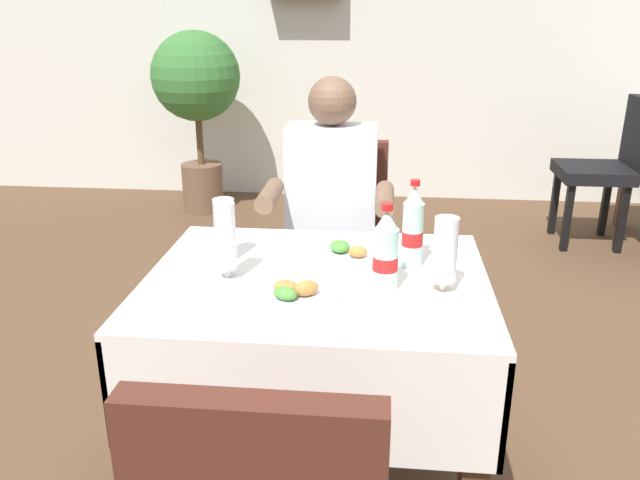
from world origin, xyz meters
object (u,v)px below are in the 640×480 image
main_dining_table (317,330)px  seated_diner_far (330,217)px  chair_far_diner_seat (336,244)px  plate_near_camera (296,293)px  beer_glass_right (445,255)px  cola_bottle_primary (413,229)px  beer_glass_middle (226,242)px  background_chair_left (609,163)px  beer_glass_left (225,229)px  plate_far_diner (341,255)px  potted_plant_corner (197,90)px  cola_bottle_secondary (386,253)px

main_dining_table → seated_diner_far: 0.71m
chair_far_diner_seat → plate_near_camera: bearing=-92.5°
beer_glass_right → cola_bottle_primary: bearing=113.5°
main_dining_table → chair_far_diner_seat: 0.81m
beer_glass_middle → background_chair_left: size_ratio=0.24×
beer_glass_right → background_chair_left: (1.28, 2.55, -0.31)m
beer_glass_left → background_chair_left: background_chair_left is taller
main_dining_table → beer_glass_right: beer_glass_right is taller
beer_glass_left → background_chair_left: (1.95, 2.37, -0.30)m
plate_near_camera → background_chair_left: size_ratio=0.24×
chair_far_diner_seat → plate_far_diner: chair_far_diner_seat is taller
plate_near_camera → chair_far_diner_seat: bearing=87.5°
seated_diner_far → background_chair_left: bearing=46.9°
main_dining_table → chair_far_diner_seat: chair_far_diner_seat is taller
chair_far_diner_seat → potted_plant_corner: 2.48m
seated_diner_far → potted_plant_corner: potted_plant_corner is taller
plate_near_camera → beer_glass_left: beer_glass_left is taller
main_dining_table → cola_bottle_secondary: 0.36m
plate_near_camera → plate_far_diner: plate_near_camera is taller
plate_far_diner → cola_bottle_secondary: 0.28m
beer_glass_middle → cola_bottle_secondary: bearing=-3.7°
plate_near_camera → background_chair_left: background_chair_left is taller
background_chair_left → potted_plant_corner: size_ratio=0.72×
chair_far_diner_seat → plate_near_camera: 0.99m
seated_diner_far → plate_far_diner: (0.08, -0.55, 0.05)m
seated_diner_far → beer_glass_right: bearing=-63.6°
plate_near_camera → plate_far_diner: size_ratio=0.95×
beer_glass_middle → cola_bottle_secondary: size_ratio=0.91×
main_dining_table → potted_plant_corner: size_ratio=0.76×
plate_near_camera → main_dining_table: bearing=74.6°
background_chair_left → plate_far_diner: bearing=-124.2°
main_dining_table → beer_glass_middle: 0.40m
plate_near_camera → beer_glass_left: (-0.26, 0.27, 0.09)m
beer_glass_right → cola_bottle_secondary: size_ratio=0.86×
main_dining_table → chair_far_diner_seat: bearing=90.0°
seated_diner_far → beer_glass_middle: size_ratio=5.37×
beer_glass_middle → main_dining_table: bearing=9.4°
chair_far_diner_seat → plate_near_camera: chair_far_diner_seat is taller
beer_glass_left → potted_plant_corner: bearing=107.5°
background_chair_left → beer_glass_middle: bearing=-127.1°
chair_far_diner_seat → potted_plant_corner: size_ratio=0.72×
beer_glass_right → potted_plant_corner: bearing=117.4°
main_dining_table → plate_far_diner: bearing=67.0°
beer_glass_right → main_dining_table: bearing=168.5°
beer_glass_middle → background_chair_left: 3.18m
seated_diner_far → cola_bottle_primary: size_ratio=4.56×
beer_glass_right → potted_plant_corner: potted_plant_corner is taller
potted_plant_corner → plate_far_diner: bearing=-65.7°
cola_bottle_secondary → potted_plant_corner: potted_plant_corner is taller
plate_near_camera → beer_glass_left: size_ratio=1.16×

